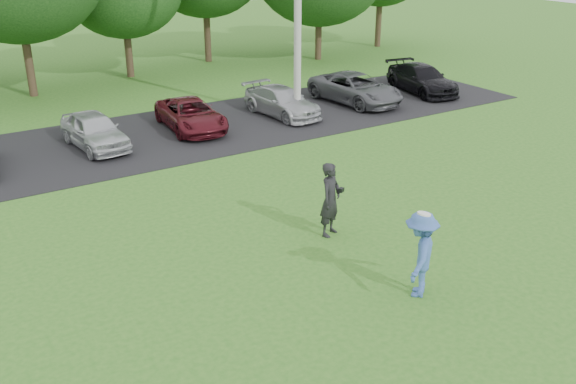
{
  "coord_description": "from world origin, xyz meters",
  "views": [
    {
      "loc": [
        -7.45,
        -8.25,
        7.16
      ],
      "look_at": [
        0.0,
        3.5,
        1.3
      ],
      "focal_mm": 40.0,
      "sensor_mm": 36.0,
      "label": 1
    }
  ],
  "objects": [
    {
      "name": "ground",
      "position": [
        0.0,
        0.0,
        0.0
      ],
      "size": [
        100.0,
        100.0,
        0.0
      ],
      "primitive_type": "plane",
      "color": "#2E671D",
      "rests_on": "ground"
    },
    {
      "name": "frisbee_player",
      "position": [
        0.99,
        0.04,
        0.93
      ],
      "size": [
        1.37,
        1.29,
        2.04
      ],
      "color": "#3D61AC",
      "rests_on": "ground"
    },
    {
      "name": "parked_cars",
      "position": [
        0.94,
        12.94,
        0.62
      ],
      "size": [
        28.43,
        5.03,
        1.24
      ],
      "color": "#5A5C61",
      "rests_on": "parking_lot"
    },
    {
      "name": "parking_lot",
      "position": [
        0.0,
        13.0,
        0.01
      ],
      "size": [
        32.0,
        6.5,
        0.03
      ],
      "primitive_type": "cube",
      "color": "black",
      "rests_on": "ground"
    },
    {
      "name": "camera_bystander",
      "position": [
        1.09,
        3.27,
        0.94
      ],
      "size": [
        0.81,
        0.71,
        1.88
      ],
      "color": "black",
      "rests_on": "ground"
    }
  ]
}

